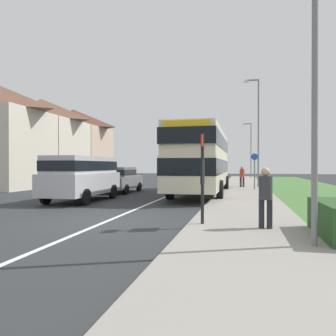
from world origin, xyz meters
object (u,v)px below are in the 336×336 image
Objects in this scene: street_lamp_far at (250,147)px; parked_van_silver at (82,175)px; street_lamp_near at (309,47)px; parked_car_grey at (120,179)px; pedestrian_at_stop at (266,195)px; double_decker_bus at (202,158)px; bus_stop_sign at (202,172)px; cycle_route_sign at (255,170)px; street_lamp_mid at (257,126)px; pedestrian_walking_away at (242,175)px.

parked_van_silver is at bearing -106.15° from street_lamp_far.
street_lamp_near is 37.16m from street_lamp_far.
pedestrian_at_stop is (8.12, -10.94, 0.09)m from parked_car_grey.
pedestrian_at_stop is at bearing -74.92° from double_decker_bus.
double_decker_bus is 5.39m from parked_car_grey.
bus_stop_sign is 35.32m from street_lamp_far.
bus_stop_sign is 13.80m from cycle_route_sign.
street_lamp_far reaches higher than bus_stop_sign.
street_lamp_far reaches higher than double_decker_bus.
street_lamp_far is at bearing 82.29° from double_decker_bus.
street_lamp_far reaches higher than parked_car_grey.
pedestrian_at_stop is 1.77m from bus_stop_sign.
cycle_route_sign is 4.43m from street_lamp_mid.
street_lamp_far is (8.59, 24.54, 3.26)m from parked_car_grey.
pedestrian_walking_away is at bearing 94.06° from street_lamp_near.
street_lamp_near is 0.86× the size of street_lamp_mid.
double_decker_bus is 6.88× the size of pedestrian_walking_away.
street_lamp_near is at bearing -73.80° from double_decker_bus.
parked_van_silver is 14.50m from street_lamp_mid.
pedestrian_walking_away is at bearing 35.20° from parked_car_grey.
street_lamp_mid reaches higher than cycle_route_sign.
parked_van_silver is at bearing -135.75° from cycle_route_sign.
street_lamp_near is (2.36, -2.00, 2.55)m from bus_stop_sign.
pedestrian_walking_away is at bearing 109.47° from cycle_route_sign.
bus_stop_sign is 0.32× the size of street_lamp_mid.
parked_van_silver is at bearing -127.78° from street_lamp_mid.
bus_stop_sign reaches higher than pedestrian_at_stop.
bus_stop_sign reaches higher than parked_car_grey.
street_lamp_far is at bearing 90.19° from street_lamp_mid.
pedestrian_at_stop is at bearing -91.80° from street_lamp_mid.
parked_car_grey is 0.58× the size of street_lamp_near.
pedestrian_at_stop is (8.11, -5.86, -0.30)m from parked_van_silver.
bus_stop_sign is 0.37× the size of street_lamp_near.
cycle_route_sign reaches higher than parked_van_silver.
parked_car_grey is at bearing 121.35° from bus_stop_sign.
street_lamp_near reaches higher than bus_stop_sign.
cycle_route_sign is 21.66m from street_lamp_far.
pedestrian_walking_away is at bearing 54.08° from parked_van_silver.
double_decker_bus is at bearing -97.71° from street_lamp_far.
pedestrian_walking_away is at bearing 91.98° from pedestrian_at_stop.
double_decker_bus is at bearing 105.08° from pedestrian_at_stop.
double_decker_bus is 4.42× the size of bus_stop_sign.
bus_stop_sign is at bearing 168.95° from pedestrian_at_stop.
bus_stop_sign reaches higher than parked_van_silver.
street_lamp_far is at bearing 73.85° from parked_van_silver.
cycle_route_sign reaches higher than pedestrian_at_stop.
pedestrian_walking_away is 0.20× the size of street_lamp_mid.
street_lamp_mid is (1.10, 0.74, 3.69)m from pedestrian_walking_away.
cycle_route_sign is (8.36, 3.05, 0.54)m from parked_car_grey.
street_lamp_near is (8.83, -12.62, 3.20)m from parked_car_grey.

